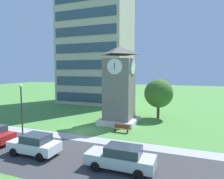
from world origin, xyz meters
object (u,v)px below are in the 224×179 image
at_px(tree_by_building, 159,93).
at_px(park_bench, 122,128).
at_px(parked_car_silver, 121,158).
at_px(parked_car_white, 35,144).
at_px(clock_tower, 119,89).
at_px(street_lamp, 21,104).

bearing_deg(tree_by_building, park_bench, -109.83).
bearing_deg(tree_by_building, parked_car_silver, -91.45).
bearing_deg(parked_car_white, park_bench, 59.20).
height_order(clock_tower, tree_by_building, clock_tower).
height_order(park_bench, parked_car_silver, parked_car_silver).
bearing_deg(parked_car_silver, clock_tower, 108.98).
height_order(clock_tower, street_lamp, clock_tower).
xyz_separation_m(clock_tower, parked_car_silver, (4.04, -11.75, -3.56)).
distance_m(clock_tower, parked_car_silver, 12.92).
relative_size(parked_car_white, parked_car_silver, 0.87).
height_order(street_lamp, parked_car_silver, street_lamp).
bearing_deg(clock_tower, parked_car_white, -105.50).
bearing_deg(parked_car_white, clock_tower, 74.50).
bearing_deg(clock_tower, parked_car_silver, -71.02).
xyz_separation_m(clock_tower, parked_car_white, (-3.28, -11.83, -3.56)).
xyz_separation_m(park_bench, tree_by_building, (2.92, 8.10, 3.15)).
bearing_deg(parked_car_white, parked_car_silver, 0.62).
relative_size(tree_by_building, parked_car_silver, 1.18).
distance_m(clock_tower, park_bench, 5.67).
distance_m(street_lamp, tree_by_building, 17.79).
relative_size(street_lamp, parked_car_white, 1.30).
distance_m(park_bench, parked_car_silver, 8.38).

